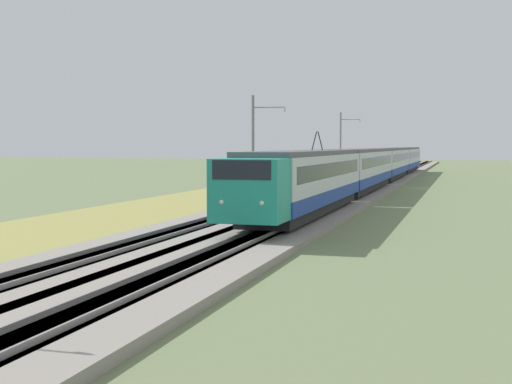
{
  "coord_description": "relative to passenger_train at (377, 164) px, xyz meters",
  "views": [
    {
      "loc": [
        -4.41,
        -12.12,
        4.07
      ],
      "look_at": [
        23.79,
        -3.8,
        2.14
      ],
      "focal_mm": 50.0,
      "sensor_mm": 36.0,
      "label": 1
    }
  ],
  "objects": [
    {
      "name": "track_main",
      "position": [
        -15.46,
        3.8,
        -2.11
      ],
      "size": [
        240.0,
        1.57,
        0.45
      ],
      "color": "#4C4238",
      "rests_on": "ground"
    },
    {
      "name": "grass_verge",
      "position": [
        -15.46,
        10.31,
        -2.21
      ],
      "size": [
        240.0,
        8.54,
        0.12
      ],
      "color": "#99934C",
      "rests_on": "ground"
    },
    {
      "name": "passenger_train",
      "position": [
        0.0,
        0.0,
        0.0
      ],
      "size": [
        86.81,
        3.0,
        4.88
      ],
      "rotation": [
        0.0,
        0.0,
        3.14
      ],
      "color": "teal",
      "rests_on": "ground"
    },
    {
      "name": "catenary_mast_far",
      "position": [
        17.99,
        6.6,
        1.95
      ],
      "size": [
        0.22,
        2.56,
        8.15
      ],
      "color": "slate",
      "rests_on": "ground"
    },
    {
      "name": "track_adjacent",
      "position": [
        -15.46,
        -0.0,
        -2.11
      ],
      "size": [
        240.0,
        1.57,
        0.45
      ],
      "color": "#4C4238",
      "rests_on": "ground"
    },
    {
      "name": "ballast_main",
      "position": [
        -15.46,
        3.8,
        -2.12
      ],
      "size": [
        240.0,
        4.4,
        0.3
      ],
      "color": "gray",
      "rests_on": "ground"
    },
    {
      "name": "ballast_adjacent",
      "position": [
        -15.46,
        -0.0,
        -2.12
      ],
      "size": [
        240.0,
        4.4,
        0.3
      ],
      "color": "gray",
      "rests_on": "ground"
    },
    {
      "name": "catenary_mast_mid",
      "position": [
        -19.88,
        6.6,
        1.73
      ],
      "size": [
        0.22,
        2.56,
        7.72
      ],
      "color": "slate",
      "rests_on": "ground"
    }
  ]
}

